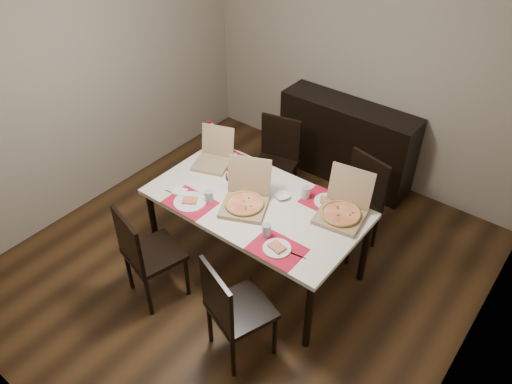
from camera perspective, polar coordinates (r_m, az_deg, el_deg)
ground at (r=4.67m, az=-1.34°, el=-8.34°), size 3.80×4.00×0.02m
room_walls at (r=3.93m, az=2.37°, el=13.34°), size 3.84×4.02×2.62m
sideboard at (r=5.56m, az=10.26°, el=5.67°), size 1.50×0.40×0.90m
dining_table at (r=4.20m, az=-0.00°, el=-1.79°), size 1.80×1.00×0.75m
chair_near_left at (r=4.15m, az=-12.54°, el=-6.74°), size 0.51×0.51×0.93m
chair_near_right at (r=3.68m, az=-2.72°, el=-13.12°), size 0.54×0.54×0.93m
chair_far_left at (r=5.09m, az=2.27°, el=3.84°), size 0.50×0.50×0.93m
chair_far_right at (r=4.64m, az=11.47°, el=-0.89°), size 0.51×0.51×0.93m
setting_near_left at (r=4.17m, az=-7.18°, el=-0.88°), size 0.48×0.30×0.11m
setting_near_right at (r=3.75m, az=2.05°, el=-5.83°), size 0.43×0.30×0.11m
setting_far_left at (r=4.56m, az=-1.67°, el=3.21°), size 0.49×0.30×0.11m
setting_far_right at (r=4.18m, az=7.41°, el=-0.79°), size 0.47×0.30×0.11m
napkin_loose at (r=4.08m, az=0.15°, el=-1.83°), size 0.14×0.14×0.02m
pizza_box_center at (r=4.08m, az=-1.24°, el=-0.94°), size 0.49×0.51×0.36m
pizza_box_right at (r=4.04m, az=9.82°, el=-2.09°), size 0.42×0.45×0.36m
pizza_box_left at (r=4.60m, az=-4.84°, el=3.97°), size 0.41×0.43×0.31m
faina_plate at (r=4.42m, az=-2.02°, el=1.89°), size 0.23×0.23×0.03m
dip_bowl at (r=4.19m, az=3.01°, el=-0.49°), size 0.17×0.17×0.03m
soda_bottle at (r=4.74m, az=-5.28°, el=6.17°), size 0.11×0.11×0.31m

